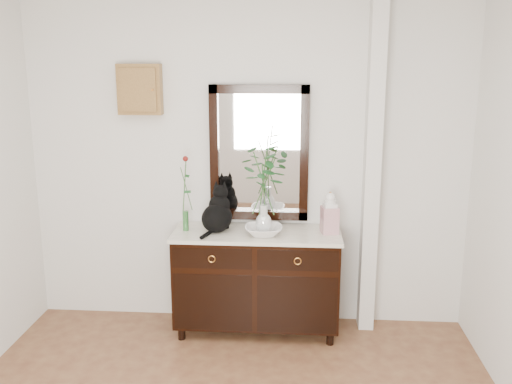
# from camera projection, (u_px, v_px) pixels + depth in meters

# --- Properties ---
(wall_back) EXTENTS (3.60, 0.04, 2.70)m
(wall_back) POSITION_uv_depth(u_px,v_px,m) (247.00, 164.00, 4.65)
(wall_back) COLOR silver
(wall_back) RESTS_ON ground
(pilaster) EXTENTS (0.12, 0.20, 2.70)m
(pilaster) POSITION_uv_depth(u_px,v_px,m) (372.00, 168.00, 4.50)
(pilaster) COLOR silver
(pilaster) RESTS_ON ground
(sideboard) EXTENTS (1.33, 0.52, 0.82)m
(sideboard) POSITION_uv_depth(u_px,v_px,m) (257.00, 277.00, 4.60)
(sideboard) COLOR black
(sideboard) RESTS_ON ground
(wall_mirror) EXTENTS (0.80, 0.06, 1.10)m
(wall_mirror) POSITION_uv_depth(u_px,v_px,m) (259.00, 154.00, 4.61)
(wall_mirror) COLOR black
(wall_mirror) RESTS_ON wall_back
(key_cabinet) EXTENTS (0.35, 0.10, 0.40)m
(key_cabinet) POSITION_uv_depth(u_px,v_px,m) (140.00, 89.00, 4.53)
(key_cabinet) COLOR brown
(key_cabinet) RESTS_ON wall_back
(cat) EXTENTS (0.34, 0.38, 0.37)m
(cat) POSITION_uv_depth(u_px,v_px,m) (217.00, 209.00, 4.49)
(cat) COLOR black
(cat) RESTS_ON sideboard
(lotus_bowl) EXTENTS (0.32, 0.32, 0.07)m
(lotus_bowl) POSITION_uv_depth(u_px,v_px,m) (264.00, 231.00, 4.43)
(lotus_bowl) COLOR white
(lotus_bowl) RESTS_ON sideboard
(vase_branches) EXTENTS (0.41, 0.41, 0.77)m
(vase_branches) POSITION_uv_depth(u_px,v_px,m) (264.00, 184.00, 4.35)
(vase_branches) COLOR silver
(vase_branches) RESTS_ON lotus_bowl
(bud_vase_rose) EXTENTS (0.08, 0.08, 0.62)m
(bud_vase_rose) POSITION_uv_depth(u_px,v_px,m) (185.00, 193.00, 4.48)
(bud_vase_rose) COLOR #326B32
(bud_vase_rose) RESTS_ON sideboard
(ginger_jar) EXTENTS (0.15, 0.15, 0.34)m
(ginger_jar) POSITION_uv_depth(u_px,v_px,m) (330.00, 212.00, 4.45)
(ginger_jar) COLOR white
(ginger_jar) RESTS_ON sideboard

